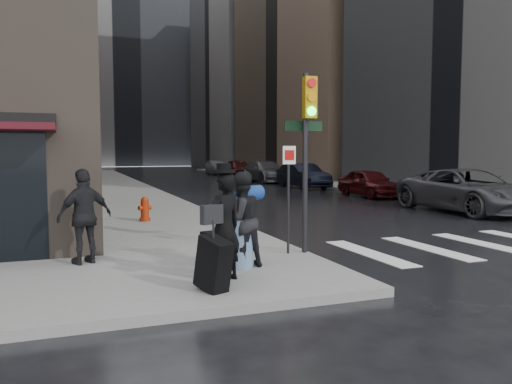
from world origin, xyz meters
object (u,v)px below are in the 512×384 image
man_greycoat (85,216)px  parked_car_3 (265,171)px  fire_hydrant (145,210)px  parked_car_4 (238,169)px  parked_car_0 (468,191)px  parked_car_1 (369,183)px  parked_car_5 (217,168)px  man_overcoat (222,232)px  traffic_light (306,138)px  man_jeans (240,220)px  parked_car_2 (303,176)px

man_greycoat → parked_car_3: man_greycoat is taller
fire_hydrant → parked_car_4: size_ratio=0.16×
man_greycoat → fire_hydrant: size_ratio=2.40×
parked_car_4 → parked_car_0: bearing=-86.4°
parked_car_0 → parked_car_4: 26.58m
parked_car_1 → parked_car_5: parked_car_5 is taller
parked_car_5 → parked_car_3: bearing=-87.8°
parked_car_0 → fire_hydrant: bearing=177.7°
parked_car_1 → parked_car_3: bearing=93.1°
man_overcoat → parked_car_0: man_overcoat is taller
man_greycoat → parked_car_4: (13.39, 31.38, -0.23)m
man_greycoat → traffic_light: (4.22, -0.54, 1.46)m
parked_car_0 → parked_car_5: 33.22m
man_greycoat → parked_car_3: 28.06m
traffic_light → parked_car_3: (9.04, 25.27, -1.69)m
man_overcoat → parked_car_5: 41.77m
parked_car_1 → parked_car_4: 19.94m
man_jeans → traffic_light: 2.34m
fire_hydrant → parked_car_4: 28.40m
traffic_light → parked_car_5: bearing=78.6°
traffic_light → fire_hydrant: 6.74m
fire_hydrant → parked_car_2: bearing=48.2°
man_jeans → parked_car_1: bearing=-147.5°
man_jeans → parked_car_4: 34.42m
traffic_light → parked_car_0: traffic_light is taller
traffic_light → parked_car_3: bearing=72.2°
parked_car_2 → parked_car_4: size_ratio=0.98×
man_overcoat → parked_car_1: bearing=-152.0°
man_overcoat → parked_car_0: 13.44m
parked_car_0 → parked_car_2: (-0.32, 13.29, -0.04)m
man_jeans → fire_hydrant: (-0.75, 6.73, -0.53)m
parked_car_1 → parked_car_5: bearing=92.2°
traffic_light → man_jeans: bearing=-153.3°
fire_hydrant → parked_car_5: parked_car_5 is taller
man_jeans → parked_car_0: size_ratio=0.30×
man_greycoat → traffic_light: bearing=148.8°
parked_car_3 → parked_car_4: size_ratio=1.16×
man_overcoat → parked_car_1: size_ratio=0.47×
parked_car_4 → man_greycoat: bearing=-109.7°
man_jeans → man_greycoat: (-2.57, 1.30, 0.02)m
man_overcoat → parked_car_3: 29.17m
traffic_light → parked_car_0: bearing=31.9°
fire_hydrant → parked_car_5: (11.53, 32.59, 0.23)m
traffic_light → man_greycoat: bearing=174.6°
man_overcoat → traffic_light: traffic_light is taller
traffic_light → parked_car_4: traffic_light is taller
man_overcoat → traffic_light: size_ratio=0.53×
man_greycoat → traffic_light: traffic_light is taller
parked_car_2 → parked_car_5: 19.94m
fire_hydrant → parked_car_0: size_ratio=0.13×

